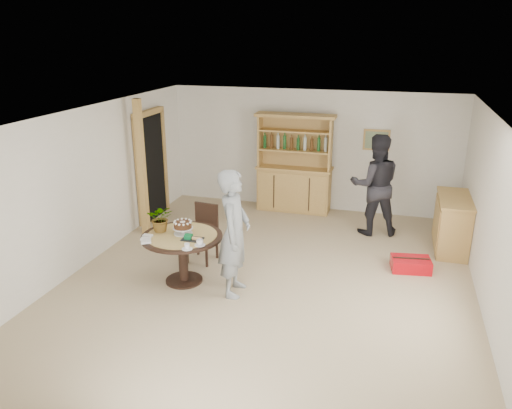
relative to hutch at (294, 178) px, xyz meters
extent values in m
plane|color=#C7B589|center=(0.30, -3.24, -0.69)|extent=(7.00, 7.00, 0.00)
cube|color=white|center=(0.30, 0.26, 0.56)|extent=(6.00, 0.04, 2.50)
cube|color=white|center=(0.30, -6.74, 0.56)|extent=(6.00, 0.04, 2.50)
cube|color=white|center=(-2.70, -3.24, 0.56)|extent=(0.04, 7.00, 2.50)
cube|color=white|center=(3.30, -3.24, 0.56)|extent=(0.04, 7.00, 2.50)
cube|color=white|center=(0.30, -3.24, 1.81)|extent=(6.00, 7.00, 0.04)
cube|color=tan|center=(1.60, 0.23, 0.86)|extent=(0.52, 0.03, 0.42)
cube|color=#59724C|center=(1.60, 0.21, 0.86)|extent=(0.44, 0.02, 0.34)
cube|color=black|center=(-2.64, -1.24, 0.36)|extent=(0.10, 0.90, 2.10)
cube|color=tan|center=(-2.62, -1.74, 0.36)|extent=(0.12, 0.10, 2.10)
cube|color=tan|center=(-2.62, -0.74, 0.36)|extent=(0.12, 0.10, 2.10)
cube|color=tan|center=(-2.62, -1.24, 1.44)|extent=(0.12, 1.10, 0.10)
cube|color=tan|center=(-2.40, -2.04, 0.56)|extent=(0.12, 0.12, 2.50)
cube|color=tan|center=(0.00, 0.00, -0.24)|extent=(1.50, 0.50, 0.90)
cube|color=tan|center=(0.00, 0.00, 0.23)|extent=(1.56, 0.54, 0.04)
cube|color=tan|center=(0.00, 0.10, 0.78)|extent=(1.50, 0.04, 1.06)
cube|color=tan|center=(-0.73, -0.05, 0.78)|extent=(0.04, 0.34, 1.06)
cube|color=tan|center=(0.73, -0.05, 0.78)|extent=(0.04, 0.34, 1.06)
cube|color=tan|center=(0.00, -0.05, 0.61)|extent=(1.44, 0.32, 0.03)
cube|color=tan|center=(0.00, -0.05, 1.01)|extent=(1.44, 0.32, 0.03)
cube|color=tan|center=(0.00, -0.05, 1.32)|extent=(1.62, 0.40, 0.06)
cylinder|color=#194C1E|center=(-0.56, -0.05, 0.77)|extent=(0.07, 0.07, 0.28)
cylinder|color=#4C2D14|center=(-0.40, -0.05, 0.77)|extent=(0.07, 0.07, 0.28)
cylinder|color=#B2BFB2|center=(-0.24, -0.05, 0.77)|extent=(0.07, 0.07, 0.28)
cylinder|color=#194C1E|center=(-0.08, -0.05, 0.77)|extent=(0.07, 0.07, 0.28)
cylinder|color=#4C2D14|center=(0.08, -0.05, 0.77)|extent=(0.07, 0.07, 0.28)
cylinder|color=#B2BFB2|center=(0.24, -0.05, 0.77)|extent=(0.07, 0.07, 0.28)
cylinder|color=#194C1E|center=(0.40, -0.05, 0.77)|extent=(0.07, 0.07, 0.28)
cylinder|color=#4C2D14|center=(0.56, -0.05, 0.77)|extent=(0.07, 0.07, 0.28)
cube|color=tan|center=(3.04, -1.24, -0.24)|extent=(0.50, 1.20, 0.90)
cube|color=tan|center=(3.04, -1.24, 0.23)|extent=(0.54, 1.26, 0.04)
cylinder|color=black|center=(-0.93, -3.63, 0.04)|extent=(1.20, 1.20, 0.04)
cylinder|color=black|center=(-0.93, -3.63, -0.33)|extent=(0.14, 0.14, 0.70)
cylinder|color=black|center=(-0.93, -3.63, -0.67)|extent=(0.56, 0.56, 0.03)
cylinder|color=tan|center=(-0.93, -3.63, 0.07)|extent=(1.04, 1.04, 0.01)
cube|color=black|center=(-0.93, -2.88, -0.24)|extent=(0.47, 0.47, 0.04)
cube|color=black|center=(-0.91, -2.69, 0.01)|extent=(0.42, 0.08, 0.46)
cube|color=black|center=(-0.91, -2.69, 0.23)|extent=(0.42, 0.09, 0.05)
cube|color=black|center=(-1.13, -3.04, -0.47)|extent=(0.04, 0.03, 0.44)
cube|color=black|center=(-0.77, -3.08, -0.47)|extent=(0.04, 0.03, 0.44)
cube|color=black|center=(-1.09, -2.68, -0.47)|extent=(0.04, 0.03, 0.44)
cube|color=black|center=(-0.73, -2.72, -0.47)|extent=(0.04, 0.03, 0.44)
cylinder|color=white|center=(-0.93, -3.58, 0.08)|extent=(0.28, 0.28, 0.01)
cylinder|color=white|center=(-0.93, -3.58, 0.12)|extent=(0.05, 0.05, 0.08)
cylinder|color=white|center=(-0.93, -3.58, 0.16)|extent=(0.30, 0.30, 0.01)
cylinder|color=#452413|center=(-0.93, -3.58, 0.21)|extent=(0.26, 0.26, 0.09)
cylinder|color=white|center=(-0.93, -3.58, 0.26)|extent=(0.08, 0.08, 0.01)
sphere|color=white|center=(-0.81, -3.58, 0.26)|extent=(0.04, 0.04, 0.04)
sphere|color=white|center=(-0.83, -3.52, 0.26)|extent=(0.04, 0.04, 0.04)
sphere|color=white|center=(-0.87, -3.48, 0.26)|extent=(0.04, 0.04, 0.04)
sphere|color=white|center=(-0.93, -3.46, 0.26)|extent=(0.04, 0.04, 0.04)
sphere|color=white|center=(-0.99, -3.48, 0.26)|extent=(0.04, 0.04, 0.04)
sphere|color=white|center=(-1.03, -3.52, 0.26)|extent=(0.04, 0.04, 0.04)
sphere|color=white|center=(-1.05, -3.58, 0.26)|extent=(0.04, 0.04, 0.04)
sphere|color=white|center=(-1.03, -3.64, 0.26)|extent=(0.04, 0.04, 0.04)
sphere|color=white|center=(-0.99, -3.69, 0.26)|extent=(0.04, 0.04, 0.04)
sphere|color=white|center=(-0.93, -3.70, 0.26)|extent=(0.04, 0.04, 0.04)
sphere|color=white|center=(-0.87, -3.69, 0.26)|extent=(0.04, 0.04, 0.04)
sphere|color=white|center=(-0.83, -3.64, 0.26)|extent=(0.04, 0.04, 0.04)
imported|color=#3F7233|center=(-1.28, -3.58, 0.28)|extent=(0.47, 0.44, 0.42)
cube|color=black|center=(-0.71, -3.75, 0.08)|extent=(0.30, 0.20, 0.01)
cube|color=#0C7037|center=(-0.77, -3.75, 0.11)|extent=(0.10, 0.10, 0.06)
cube|color=#0C7037|center=(-0.77, -3.75, 0.15)|extent=(0.11, 0.02, 0.01)
cylinder|color=white|center=(-0.53, -3.91, 0.08)|extent=(0.15, 0.15, 0.01)
imported|color=white|center=(-0.53, -3.91, 0.12)|extent=(0.10, 0.10, 0.08)
cylinder|color=white|center=(-0.65, -4.08, 0.08)|extent=(0.15, 0.15, 0.01)
imported|color=white|center=(-0.65, -4.08, 0.12)|extent=(0.08, 0.08, 0.07)
cube|color=white|center=(-1.38, -3.83, 0.09)|extent=(0.14, 0.08, 0.03)
cube|color=white|center=(-1.35, -3.95, 0.09)|extent=(0.16, 0.11, 0.03)
cube|color=white|center=(-1.29, -4.05, 0.09)|extent=(0.16, 0.14, 0.03)
imported|color=gray|center=(-0.08, -3.73, 0.23)|extent=(0.49, 0.70, 1.84)
imported|color=black|center=(1.68, -0.86, 0.25)|extent=(1.06, 0.92, 1.88)
cube|color=red|center=(2.38, -2.30, -0.59)|extent=(0.65, 0.49, 0.20)
cube|color=black|center=(2.38, -2.30, -0.48)|extent=(0.56, 0.13, 0.01)
camera|label=1|loc=(2.00, -9.86, 2.90)|focal=35.00mm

